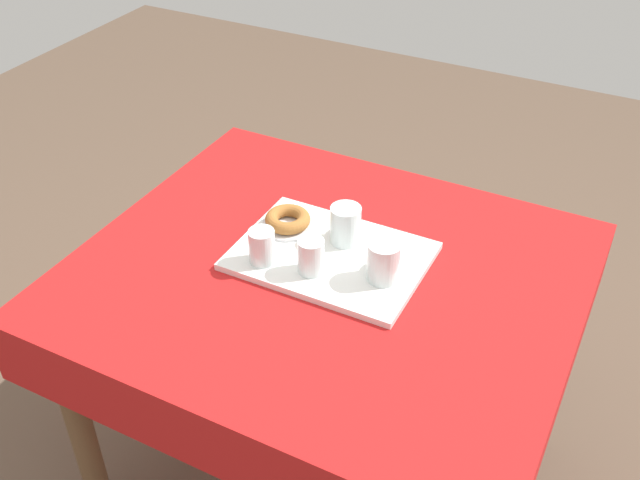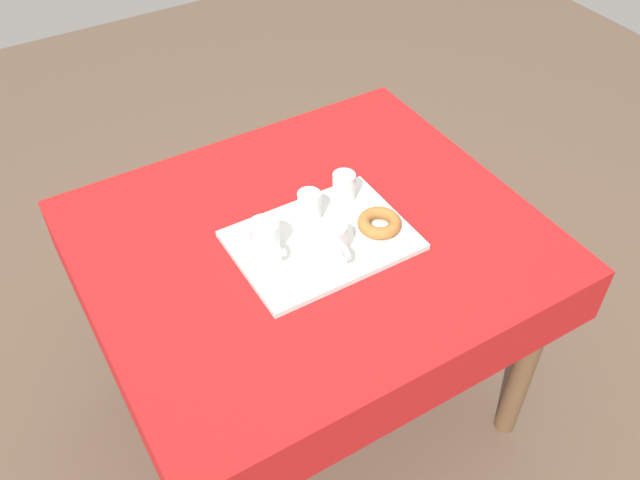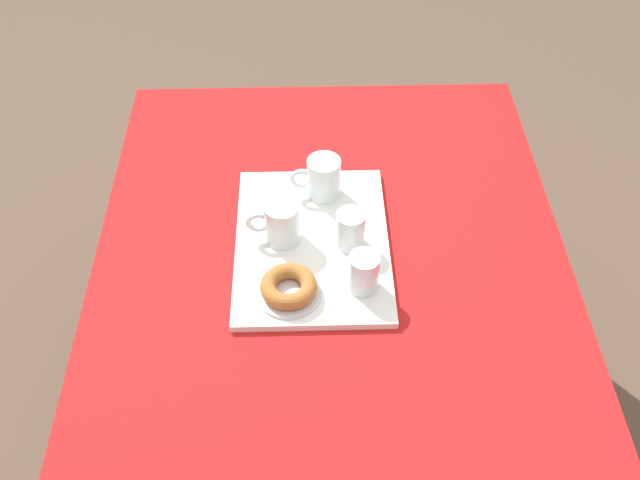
{
  "view_description": "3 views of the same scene",
  "coord_description": "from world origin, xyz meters",
  "px_view_note": "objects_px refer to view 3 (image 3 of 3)",
  "views": [
    {
      "loc": [
        0.6,
        -1.2,
        1.83
      ],
      "look_at": [
        -0.03,
        0.03,
        0.81
      ],
      "focal_mm": 41.6,
      "sensor_mm": 36.0,
      "label": 1
    },
    {
      "loc": [
        0.64,
        1.11,
        1.97
      ],
      "look_at": [
        0.01,
        0.05,
        0.78
      ],
      "focal_mm": 38.36,
      "sensor_mm": 36.0,
      "label": 2
    },
    {
      "loc": [
        -1.06,
        0.05,
        1.89
      ],
      "look_at": [
        -0.05,
        0.02,
        0.82
      ],
      "focal_mm": 40.9,
      "sensor_mm": 36.0,
      "label": 3
    }
  ],
  "objects_px": {
    "serving_tray": "(312,243)",
    "water_glass_far": "(350,231)",
    "dining_table": "(330,275)",
    "tea_mug_left": "(323,179)",
    "tea_mug_right": "(281,224)",
    "sugar_donut_left": "(289,286)",
    "water_glass_near": "(364,273)",
    "donut_plate_left": "(289,293)"
  },
  "relations": [
    {
      "from": "serving_tray",
      "to": "tea_mug_left",
      "type": "height_order",
      "value": "tea_mug_left"
    },
    {
      "from": "dining_table",
      "to": "serving_tray",
      "type": "distance_m",
      "value": 0.12
    },
    {
      "from": "serving_tray",
      "to": "tea_mug_right",
      "type": "height_order",
      "value": "tea_mug_right"
    },
    {
      "from": "tea_mug_left",
      "to": "sugar_donut_left",
      "type": "height_order",
      "value": "tea_mug_left"
    },
    {
      "from": "tea_mug_right",
      "to": "sugar_donut_left",
      "type": "height_order",
      "value": "tea_mug_right"
    },
    {
      "from": "water_glass_near",
      "to": "sugar_donut_left",
      "type": "height_order",
      "value": "water_glass_near"
    },
    {
      "from": "tea_mug_right",
      "to": "water_glass_near",
      "type": "relative_size",
      "value": 1.33
    },
    {
      "from": "serving_tray",
      "to": "tea_mug_left",
      "type": "relative_size",
      "value": 3.9
    },
    {
      "from": "water_glass_near",
      "to": "water_glass_far",
      "type": "relative_size",
      "value": 1.0
    },
    {
      "from": "serving_tray",
      "to": "sugar_donut_left",
      "type": "relative_size",
      "value": 3.95
    },
    {
      "from": "tea_mug_right",
      "to": "water_glass_near",
      "type": "height_order",
      "value": "tea_mug_right"
    },
    {
      "from": "sugar_donut_left",
      "to": "water_glass_near",
      "type": "bearing_deg",
      "value": -84.17
    },
    {
      "from": "dining_table",
      "to": "tea_mug_right",
      "type": "bearing_deg",
      "value": 89.96
    },
    {
      "from": "tea_mug_right",
      "to": "water_glass_far",
      "type": "height_order",
      "value": "tea_mug_right"
    },
    {
      "from": "water_glass_far",
      "to": "sugar_donut_left",
      "type": "height_order",
      "value": "water_glass_far"
    },
    {
      "from": "serving_tray",
      "to": "sugar_donut_left",
      "type": "distance_m",
      "value": 0.15
    },
    {
      "from": "water_glass_far",
      "to": "donut_plate_left",
      "type": "distance_m",
      "value": 0.19
    },
    {
      "from": "dining_table",
      "to": "serving_tray",
      "type": "relative_size",
      "value": 2.59
    },
    {
      "from": "dining_table",
      "to": "donut_plate_left",
      "type": "distance_m",
      "value": 0.22
    },
    {
      "from": "tea_mug_right",
      "to": "tea_mug_left",
      "type": "bearing_deg",
      "value": -33.34
    },
    {
      "from": "water_glass_far",
      "to": "sugar_donut_left",
      "type": "xyz_separation_m",
      "value": [
        -0.13,
        0.13,
        -0.01
      ]
    },
    {
      "from": "dining_table",
      "to": "donut_plate_left",
      "type": "bearing_deg",
      "value": 149.81
    },
    {
      "from": "dining_table",
      "to": "tea_mug_left",
      "type": "height_order",
      "value": "tea_mug_left"
    },
    {
      "from": "tea_mug_left",
      "to": "water_glass_near",
      "type": "distance_m",
      "value": 0.28
    },
    {
      "from": "dining_table",
      "to": "tea_mug_left",
      "type": "xyz_separation_m",
      "value": [
        0.14,
        0.01,
        0.17
      ]
    },
    {
      "from": "serving_tray",
      "to": "tea_mug_left",
      "type": "bearing_deg",
      "value": -10.48
    },
    {
      "from": "tea_mug_right",
      "to": "sugar_donut_left",
      "type": "distance_m",
      "value": 0.15
    },
    {
      "from": "dining_table",
      "to": "donut_plate_left",
      "type": "height_order",
      "value": "donut_plate_left"
    },
    {
      "from": "serving_tray",
      "to": "sugar_donut_left",
      "type": "height_order",
      "value": "sugar_donut_left"
    },
    {
      "from": "tea_mug_right",
      "to": "water_glass_near",
      "type": "xyz_separation_m",
      "value": [
        -0.14,
        -0.16,
        -0.0
      ]
    },
    {
      "from": "tea_mug_left",
      "to": "water_glass_far",
      "type": "xyz_separation_m",
      "value": [
        -0.16,
        -0.05,
        -0.01
      ]
    },
    {
      "from": "water_glass_near",
      "to": "donut_plate_left",
      "type": "relative_size",
      "value": 0.65
    },
    {
      "from": "water_glass_near",
      "to": "sugar_donut_left",
      "type": "xyz_separation_m",
      "value": [
        -0.01,
        0.15,
        -0.02
      ]
    },
    {
      "from": "serving_tray",
      "to": "water_glass_far",
      "type": "xyz_separation_m",
      "value": [
        -0.01,
        -0.08,
        0.05
      ]
    },
    {
      "from": "dining_table",
      "to": "water_glass_near",
      "type": "height_order",
      "value": "water_glass_near"
    },
    {
      "from": "dining_table",
      "to": "sugar_donut_left",
      "type": "relative_size",
      "value": 10.23
    },
    {
      "from": "dining_table",
      "to": "donut_plate_left",
      "type": "relative_size",
      "value": 8.77
    },
    {
      "from": "tea_mug_right",
      "to": "water_glass_far",
      "type": "xyz_separation_m",
      "value": [
        -0.02,
        -0.14,
        -0.01
      ]
    },
    {
      "from": "tea_mug_left",
      "to": "water_glass_near",
      "type": "xyz_separation_m",
      "value": [
        -0.27,
        -0.07,
        -0.0
      ]
    },
    {
      "from": "donut_plate_left",
      "to": "serving_tray",
      "type": "bearing_deg",
      "value": -18.65
    },
    {
      "from": "tea_mug_left",
      "to": "sugar_donut_left",
      "type": "xyz_separation_m",
      "value": [
        -0.29,
        0.07,
        -0.02
      ]
    },
    {
      "from": "dining_table",
      "to": "serving_tray",
      "type": "xyz_separation_m",
      "value": [
        -0.01,
        0.04,
        0.11
      ]
    }
  ]
}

